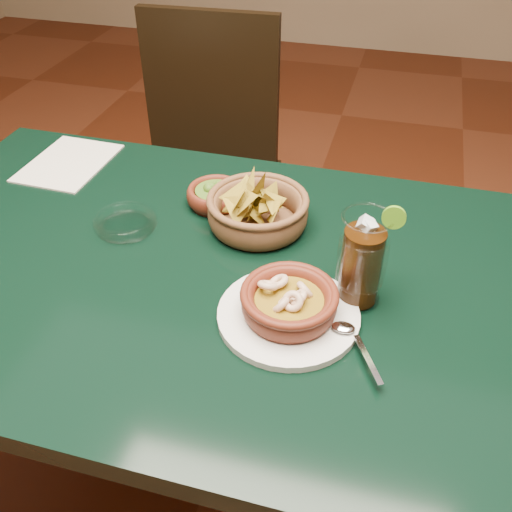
% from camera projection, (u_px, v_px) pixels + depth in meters
% --- Properties ---
extents(ground, '(7.00, 7.00, 0.00)m').
position_uv_depth(ground, '(207.00, 484.00, 1.49)').
color(ground, '#471C0C').
rests_on(ground, ground).
extents(dining_table, '(1.20, 0.80, 0.75)m').
position_uv_depth(dining_table, '(188.00, 303.00, 1.09)').
color(dining_table, black).
rests_on(dining_table, ground).
extents(dining_chair, '(0.46, 0.46, 0.95)m').
position_uv_depth(dining_chair, '(203.00, 167.00, 1.75)').
color(dining_chair, black).
rests_on(dining_chair, ground).
extents(shrimp_plate, '(0.27, 0.23, 0.07)m').
position_uv_depth(shrimp_plate, '(289.00, 305.00, 0.90)').
color(shrimp_plate, silver).
rests_on(shrimp_plate, dining_table).
extents(chip_basket, '(0.23, 0.23, 0.15)m').
position_uv_depth(chip_basket, '(257.00, 210.00, 1.09)').
color(chip_basket, brown).
rests_on(chip_basket, dining_table).
extents(guacamole_ramekin, '(0.14, 0.14, 0.05)m').
position_uv_depth(guacamole_ramekin, '(216.00, 195.00, 1.16)').
color(guacamole_ramekin, '#501C10').
rests_on(guacamole_ramekin, dining_table).
extents(cola_drink, '(0.17, 0.17, 0.19)m').
position_uv_depth(cola_drink, '(362.00, 260.00, 0.90)').
color(cola_drink, white).
rests_on(cola_drink, dining_table).
extents(glass_ashtray, '(0.13, 0.13, 0.03)m').
position_uv_depth(glass_ashtray, '(126.00, 223.00, 1.10)').
color(glass_ashtray, white).
rests_on(glass_ashtray, dining_table).
extents(paper_menu, '(0.17, 0.23, 0.00)m').
position_uv_depth(paper_menu, '(69.00, 163.00, 1.30)').
color(paper_menu, beige).
rests_on(paper_menu, dining_table).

